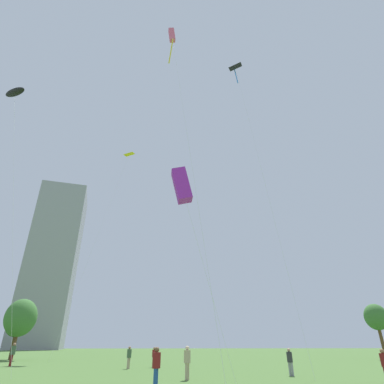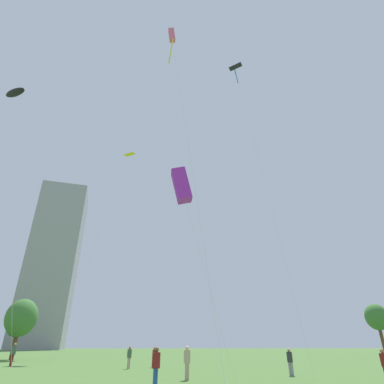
% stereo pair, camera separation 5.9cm
% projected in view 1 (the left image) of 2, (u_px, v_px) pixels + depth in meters
% --- Properties ---
extents(person_standing_0, '(0.36, 0.36, 1.60)m').
position_uv_depth(person_standing_0, '(129.00, 356.00, 24.64)').
color(person_standing_0, tan).
rests_on(person_standing_0, ground).
extents(person_standing_1, '(0.41, 0.41, 1.86)m').
position_uv_depth(person_standing_1, '(13.00, 353.00, 27.59)').
color(person_standing_1, maroon).
rests_on(person_standing_1, ground).
extents(person_standing_2, '(0.34, 0.34, 1.54)m').
position_uv_depth(person_standing_2, '(154.00, 355.00, 26.18)').
color(person_standing_2, '#2D2D33').
rests_on(person_standing_2, ground).
extents(person_standing_3, '(0.37, 0.37, 1.69)m').
position_uv_depth(person_standing_3, '(187.00, 360.00, 17.18)').
color(person_standing_3, tan).
rests_on(person_standing_3, ground).
extents(person_standing_4, '(0.37, 0.37, 1.66)m').
position_uv_depth(person_standing_4, '(156.00, 364.00, 13.71)').
color(person_standing_4, '#1E478C').
rests_on(person_standing_4, ground).
extents(person_standing_5, '(0.34, 0.34, 1.54)m').
position_uv_depth(person_standing_5, '(290.00, 360.00, 19.28)').
color(person_standing_5, gray).
rests_on(person_standing_5, ground).
extents(kite_flying_0, '(8.57, 4.15, 24.64)m').
position_uv_depth(kite_flying_0, '(15.00, 92.00, 29.18)').
color(kite_flying_0, silver).
rests_on(kite_flying_0, ground).
extents(kite_flying_2, '(3.42, 0.85, 11.50)m').
position_uv_depth(kite_flying_2, '(182.00, 186.00, 18.50)').
color(kite_flying_2, silver).
rests_on(kite_flying_2, ground).
extents(kite_flying_3, '(6.11, 8.83, 32.71)m').
position_uv_depth(kite_flying_3, '(129.00, 155.00, 54.51)').
color(kite_flying_3, silver).
rests_on(kite_flying_3, ground).
extents(kite_flying_4, '(2.90, 7.83, 29.08)m').
position_uv_depth(kite_flying_4, '(172.00, 37.00, 29.15)').
color(kite_flying_4, silver).
rests_on(kite_flying_4, ground).
extents(kite_flying_6, '(2.38, 10.35, 35.23)m').
position_uv_depth(kite_flying_6, '(236.00, 69.00, 39.85)').
color(kite_flying_6, silver).
rests_on(kite_flying_6, ground).
extents(park_tree_0, '(2.89, 2.89, 6.59)m').
position_uv_depth(park_tree_0, '(376.00, 317.00, 40.22)').
color(park_tree_0, brown).
rests_on(park_tree_0, ground).
extents(park_tree_1, '(3.73, 3.73, 6.91)m').
position_uv_depth(park_tree_1, '(21.00, 318.00, 37.91)').
color(park_tree_1, brown).
rests_on(park_tree_1, ground).
extents(park_tree_2, '(2.82, 2.82, 5.20)m').
position_uv_depth(park_tree_2, '(17.00, 326.00, 40.08)').
color(park_tree_2, brown).
rests_on(park_tree_2, ground).
extents(distant_highrise_0, '(20.30, 24.43, 57.88)m').
position_uv_depth(distant_highrise_0, '(53.00, 263.00, 114.93)').
color(distant_highrise_0, '#939399').
rests_on(distant_highrise_0, ground).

